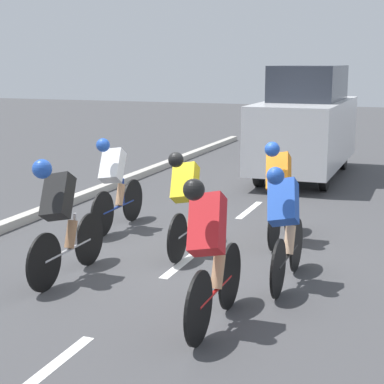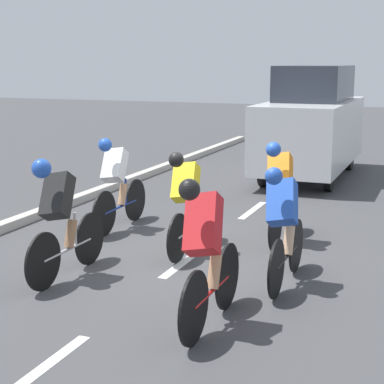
{
  "view_description": "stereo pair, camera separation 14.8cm",
  "coord_description": "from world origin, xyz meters",
  "px_view_note": "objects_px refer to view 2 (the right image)",
  "views": [
    {
      "loc": [
        -2.94,
        7.83,
        2.6
      ],
      "look_at": [
        -0.11,
        0.32,
        0.95
      ],
      "focal_mm": 60.0,
      "sensor_mm": 36.0,
      "label": 1
    },
    {
      "loc": [
        -3.08,
        7.77,
        2.6
      ],
      "look_at": [
        -0.11,
        0.32,
        0.95
      ],
      "focal_mm": 60.0,
      "sensor_mm": 36.0,
      "label": 2
    }
  ],
  "objects_px": {
    "cyclist_black": "(60,215)",
    "cyclist_yellow": "(187,200)",
    "cyclist_orange": "(281,190)",
    "support_car": "(312,123)",
    "cyclist_blue": "(284,224)",
    "cyclist_white": "(117,182)",
    "cyclist_red": "(206,251)"
  },
  "relations": [
    {
      "from": "cyclist_black",
      "to": "cyclist_yellow",
      "type": "height_order",
      "value": "cyclist_black"
    },
    {
      "from": "cyclist_orange",
      "to": "support_car",
      "type": "bearing_deg",
      "value": -83.03
    },
    {
      "from": "support_car",
      "to": "cyclist_blue",
      "type": "bearing_deg",
      "value": 98.91
    },
    {
      "from": "cyclist_white",
      "to": "cyclist_orange",
      "type": "relative_size",
      "value": 1.03
    },
    {
      "from": "cyclist_white",
      "to": "cyclist_yellow",
      "type": "distance_m",
      "value": 1.72
    },
    {
      "from": "cyclist_orange",
      "to": "cyclist_blue",
      "type": "bearing_deg",
      "value": 104.8
    },
    {
      "from": "cyclist_white",
      "to": "cyclist_black",
      "type": "bearing_deg",
      "value": 101.77
    },
    {
      "from": "cyclist_orange",
      "to": "cyclist_red",
      "type": "bearing_deg",
      "value": 90.95
    },
    {
      "from": "cyclist_red",
      "to": "support_car",
      "type": "bearing_deg",
      "value": -85.25
    },
    {
      "from": "cyclist_red",
      "to": "cyclist_black",
      "type": "bearing_deg",
      "value": -19.0
    },
    {
      "from": "cyclist_yellow",
      "to": "support_car",
      "type": "height_order",
      "value": "support_car"
    },
    {
      "from": "cyclist_blue",
      "to": "cyclist_white",
      "type": "bearing_deg",
      "value": -27.62
    },
    {
      "from": "cyclist_red",
      "to": "cyclist_white",
      "type": "bearing_deg",
      "value": -49.34
    },
    {
      "from": "cyclist_black",
      "to": "cyclist_orange",
      "type": "xyz_separation_m",
      "value": [
        -2.08,
        -2.49,
        -0.01
      ]
    },
    {
      "from": "cyclist_orange",
      "to": "cyclist_black",
      "type": "bearing_deg",
      "value": 50.06
    },
    {
      "from": "cyclist_white",
      "to": "cyclist_orange",
      "type": "distance_m",
      "value": 2.57
    },
    {
      "from": "cyclist_orange",
      "to": "cyclist_yellow",
      "type": "relative_size",
      "value": 1.03
    },
    {
      "from": "cyclist_white",
      "to": "cyclist_orange",
      "type": "height_order",
      "value": "cyclist_orange"
    },
    {
      "from": "cyclist_orange",
      "to": "support_car",
      "type": "xyz_separation_m",
      "value": [
        0.67,
        -5.48,
        0.44
      ]
    },
    {
      "from": "cyclist_red",
      "to": "cyclist_orange",
      "type": "distance_m",
      "value": 3.22
    },
    {
      "from": "cyclist_white",
      "to": "cyclist_yellow",
      "type": "height_order",
      "value": "cyclist_white"
    },
    {
      "from": "cyclist_black",
      "to": "cyclist_blue",
      "type": "distance_m",
      "value": 2.65
    },
    {
      "from": "cyclist_blue",
      "to": "cyclist_yellow",
      "type": "distance_m",
      "value": 1.7
    },
    {
      "from": "cyclist_orange",
      "to": "support_car",
      "type": "relative_size",
      "value": 0.37
    },
    {
      "from": "cyclist_black",
      "to": "cyclist_orange",
      "type": "relative_size",
      "value": 1.02
    },
    {
      "from": "cyclist_black",
      "to": "support_car",
      "type": "xyz_separation_m",
      "value": [
        -1.41,
        -7.97,
        0.43
      ]
    },
    {
      "from": "cyclist_black",
      "to": "support_car",
      "type": "relative_size",
      "value": 0.38
    },
    {
      "from": "cyclist_white",
      "to": "support_car",
      "type": "distance_m",
      "value": 5.98
    },
    {
      "from": "cyclist_black",
      "to": "cyclist_white",
      "type": "distance_m",
      "value": 2.36
    },
    {
      "from": "cyclist_white",
      "to": "support_car",
      "type": "relative_size",
      "value": 0.38
    },
    {
      "from": "cyclist_yellow",
      "to": "cyclist_blue",
      "type": "bearing_deg",
      "value": 152.97
    },
    {
      "from": "cyclist_white",
      "to": "cyclist_orange",
      "type": "xyz_separation_m",
      "value": [
        -2.57,
        -0.18,
        0.03
      ]
    }
  ]
}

